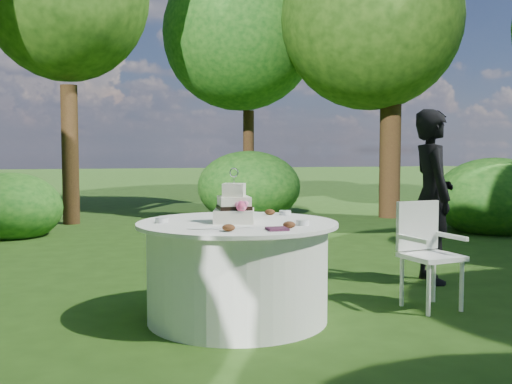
% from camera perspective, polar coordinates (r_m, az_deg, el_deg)
% --- Properties ---
extents(ground, '(80.00, 80.00, 0.00)m').
position_cam_1_polar(ground, '(4.81, -1.77, -12.01)').
color(ground, '#1F3C10').
rests_on(ground, ground).
extents(napkins, '(0.14, 0.14, 0.02)m').
position_cam_1_polar(napkins, '(4.17, 2.02, -3.53)').
color(napkins, '#4D213A').
rests_on(napkins, table).
extents(feather_plume, '(0.48, 0.07, 0.01)m').
position_cam_1_polar(feather_plume, '(4.26, -3.50, -3.42)').
color(feather_plume, white).
rests_on(feather_plume, table).
extents(guest, '(0.54, 0.71, 1.73)m').
position_cam_1_polar(guest, '(6.24, 16.42, -0.39)').
color(guest, black).
rests_on(guest, ground).
extents(table, '(1.56, 1.56, 0.77)m').
position_cam_1_polar(table, '(4.71, -1.78, -7.47)').
color(table, silver).
rests_on(table, ground).
extents(cake, '(0.37, 0.37, 0.42)m').
position_cam_1_polar(cake, '(4.61, -2.08, -1.50)').
color(cake, silver).
rests_on(cake, table).
extents(chair, '(0.49, 0.48, 0.89)m').
position_cam_1_polar(chair, '(5.27, 15.86, -4.97)').
color(chair, white).
rests_on(chair, ground).
extents(votives, '(1.18, 0.80, 0.04)m').
position_cam_1_polar(votives, '(4.72, -0.51, -2.52)').
color(votives, white).
rests_on(votives, table).
extents(petal_cups, '(0.65, 1.02, 0.05)m').
position_cam_1_polar(petal_cups, '(4.51, 0.71, -2.76)').
color(petal_cups, '#562D16').
rests_on(petal_cups, table).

